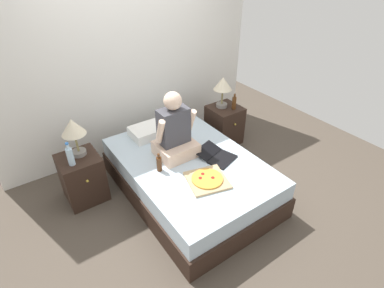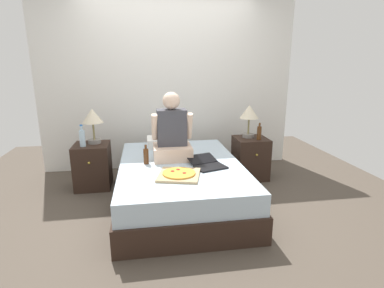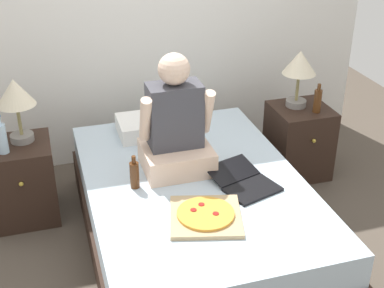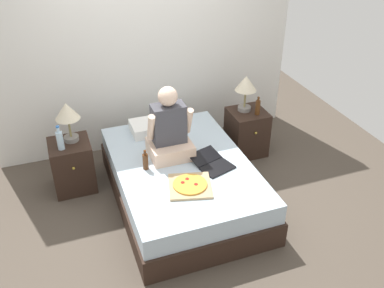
{
  "view_description": "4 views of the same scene",
  "coord_description": "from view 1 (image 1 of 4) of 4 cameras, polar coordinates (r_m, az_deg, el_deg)",
  "views": [
    {
      "loc": [
        -1.56,
        -2.28,
        2.55
      ],
      "look_at": [
        0.06,
        0.03,
        0.66
      ],
      "focal_mm": 28.0,
      "sensor_mm": 36.0,
      "label": 1
    },
    {
      "loc": [
        -0.37,
        -3.21,
        1.58
      ],
      "look_at": [
        0.13,
        -0.04,
        0.71
      ],
      "focal_mm": 28.0,
      "sensor_mm": 36.0,
      "label": 2
    },
    {
      "loc": [
        -0.85,
        -2.78,
        2.28
      ],
      "look_at": [
        -0.01,
        0.02,
        0.73
      ],
      "focal_mm": 50.0,
      "sensor_mm": 36.0,
      "label": 3
    },
    {
      "loc": [
        -1.15,
        -3.48,
        3.01
      ],
      "look_at": [
        0.06,
        -0.14,
        0.78
      ],
      "focal_mm": 40.0,
      "sensor_mm": 36.0,
      "label": 4
    }
  ],
  "objects": [
    {
      "name": "ground_plane",
      "position": [
        3.76,
        -0.49,
        -8.87
      ],
      "size": [
        5.78,
        5.78,
        0.0
      ],
      "primitive_type": "plane",
      "color": "#4C4238"
    },
    {
      "name": "wall_back",
      "position": [
        4.18,
        -11.68,
        15.03
      ],
      "size": [
        3.78,
        0.12,
        2.5
      ],
      "primitive_type": "cube",
      "color": "silver",
      "rests_on": "ground"
    },
    {
      "name": "bed",
      "position": [
        3.6,
        -0.51,
        -6.08
      ],
      "size": [
        1.39,
        2.02,
        0.49
      ],
      "color": "black",
      "rests_on": "ground"
    },
    {
      "name": "nightstand_left",
      "position": [
        3.72,
        -20.1,
        -6.05
      ],
      "size": [
        0.44,
        0.47,
        0.58
      ],
      "color": "black",
      "rests_on": "ground"
    },
    {
      "name": "lamp_on_left_nightstand",
      "position": [
        3.43,
        -21.7,
        2.58
      ],
      "size": [
        0.26,
        0.26,
        0.45
      ],
      "color": "gray",
      "rests_on": "nightstand_left"
    },
    {
      "name": "water_bottle",
      "position": [
        3.41,
        -22.19,
        -2.12
      ],
      "size": [
        0.07,
        0.07,
        0.28
      ],
      "color": "silver",
      "rests_on": "nightstand_left"
    },
    {
      "name": "nightstand_right",
      "position": [
        4.53,
        6.14,
        3.68
      ],
      "size": [
        0.44,
        0.47,
        0.58
      ],
      "color": "black",
      "rests_on": "ground"
    },
    {
      "name": "lamp_on_right_nightstand",
      "position": [
        4.27,
        5.89,
        11.0
      ],
      "size": [
        0.26,
        0.26,
        0.45
      ],
      "color": "gray",
      "rests_on": "nightstand_right"
    },
    {
      "name": "beer_bottle",
      "position": [
        4.33,
        8.02,
        7.8
      ],
      "size": [
        0.06,
        0.06,
        0.23
      ],
      "color": "#512D14",
      "rests_on": "nightstand_right"
    },
    {
      "name": "pillow",
      "position": [
        3.9,
        -7.83,
        2.58
      ],
      "size": [
        0.52,
        0.34,
        0.12
      ],
      "primitive_type": "cube",
      "color": "white",
      "rests_on": "bed"
    },
    {
      "name": "person_seated",
      "position": [
        3.39,
        -3.33,
        2.12
      ],
      "size": [
        0.47,
        0.4,
        0.78
      ],
      "color": "beige",
      "rests_on": "bed"
    },
    {
      "name": "laptop",
      "position": [
        3.47,
        4.88,
        -2.36
      ],
      "size": [
        0.43,
        0.49,
        0.07
      ],
      "color": "black",
      "rests_on": "bed"
    },
    {
      "name": "pizza_box",
      "position": [
        3.15,
        2.91,
        -6.79
      ],
      "size": [
        0.49,
        0.49,
        0.04
      ],
      "color": "tan",
      "rests_on": "bed"
    },
    {
      "name": "beer_bottle_on_bed",
      "position": [
        3.25,
        -6.27,
        -3.74
      ],
      "size": [
        0.06,
        0.06,
        0.22
      ],
      "color": "#4C2811",
      "rests_on": "bed"
    }
  ]
}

